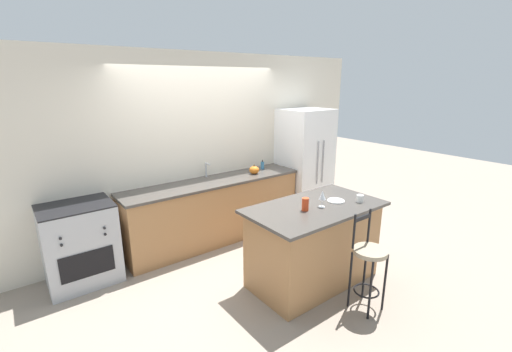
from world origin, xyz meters
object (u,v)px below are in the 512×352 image
object	(u,v)px
wine_glass	(322,196)
oven_range	(80,244)
pumpkin_decoration	(254,170)
bar_stool_near	(369,261)
soap_bottle	(262,165)
tumbler_cup	(305,204)
coffee_mug	(360,198)
refrigerator	(304,164)
dinner_plate	(336,201)

from	to	relation	value
wine_glass	oven_range	bearing A→B (deg)	142.37
pumpkin_decoration	wine_glass	bearing A→B (deg)	-99.85
bar_stool_near	soap_bottle	world-z (taller)	soap_bottle
oven_range	tumbler_cup	size ratio (longest dim) A/B	6.80
bar_stool_near	wine_glass	xyz separation A→B (m)	(-0.03, 0.63, 0.53)
oven_range	bar_stool_near	xyz separation A→B (m)	(2.24, -2.33, 0.07)
coffee_mug	wine_glass	bearing A→B (deg)	161.84
refrigerator	pumpkin_decoration	bearing A→B (deg)	-179.69
dinner_plate	wine_glass	size ratio (longest dim) A/B	1.09
bar_stool_near	wine_glass	bearing A→B (deg)	93.06
dinner_plate	coffee_mug	world-z (taller)	coffee_mug
wine_glass	tumbler_cup	xyz separation A→B (m)	(-0.22, 0.04, -0.06)
refrigerator	coffee_mug	world-z (taller)	refrigerator
refrigerator	oven_range	distance (m)	3.59
tumbler_cup	pumpkin_decoration	size ratio (longest dim) A/B	0.92
oven_range	bar_stool_near	distance (m)	3.23
bar_stool_near	pumpkin_decoration	world-z (taller)	pumpkin_decoration
tumbler_cup	bar_stool_near	bearing A→B (deg)	-68.90
oven_range	refrigerator	bearing A→B (deg)	-0.79
bar_stool_near	pumpkin_decoration	bearing A→B (deg)	83.68
tumbler_cup	oven_range	bearing A→B (deg)	140.01
bar_stool_near	pumpkin_decoration	xyz separation A→B (m)	(0.25, 2.27, 0.43)
tumbler_cup	soap_bottle	distance (m)	1.93
bar_stool_near	oven_range	bearing A→B (deg)	133.85
oven_range	pumpkin_decoration	xyz separation A→B (m)	(2.49, -0.06, 0.51)
oven_range	dinner_plate	size ratio (longest dim) A/B	4.69
refrigerator	bar_stool_near	distance (m)	2.66
oven_range	coffee_mug	bearing A→B (deg)	-34.70
coffee_mug	pumpkin_decoration	bearing A→B (deg)	96.04
coffee_mug	oven_range	bearing A→B (deg)	145.30
soap_bottle	refrigerator	bearing A→B (deg)	-10.40
pumpkin_decoration	tumbler_cup	bearing A→B (deg)	-107.61
dinner_plate	oven_range	bearing A→B (deg)	145.86
refrigerator	oven_range	bearing A→B (deg)	179.21
pumpkin_decoration	soap_bottle	world-z (taller)	soap_bottle
soap_bottle	tumbler_cup	bearing A→B (deg)	-114.21
coffee_mug	dinner_plate	bearing A→B (deg)	139.32
refrigerator	wine_glass	distance (m)	2.14
refrigerator	oven_range	world-z (taller)	refrigerator
wine_glass	coffee_mug	size ratio (longest dim) A/B	1.72
coffee_mug	pumpkin_decoration	world-z (taller)	pumpkin_decoration
bar_stool_near	tumbler_cup	world-z (taller)	tumbler_cup
tumbler_cup	pumpkin_decoration	xyz separation A→B (m)	(0.51, 1.60, -0.03)
wine_glass	tumbler_cup	size ratio (longest dim) A/B	1.33
wine_glass	coffee_mug	bearing A→B (deg)	-18.16
coffee_mug	tumbler_cup	xyz separation A→B (m)	(-0.70, 0.19, 0.03)
bar_stool_near	coffee_mug	distance (m)	0.78
wine_glass	pumpkin_decoration	distance (m)	1.67
dinner_plate	wine_glass	bearing A→B (deg)	-174.74
dinner_plate	tumbler_cup	world-z (taller)	tumbler_cup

